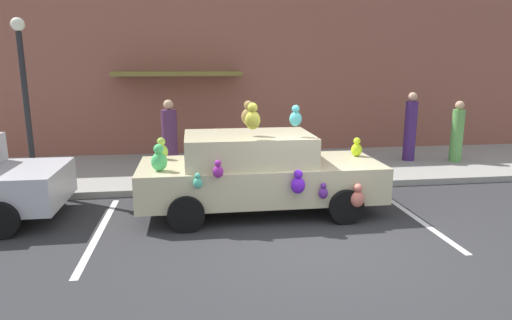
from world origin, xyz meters
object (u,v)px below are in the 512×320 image
teddy_bear_on_sidewalk (300,160)px  pedestrian_walking_past (170,139)px  plush_covered_car (257,172)px  pedestrian_near_shopfront (457,133)px  pedestrian_by_lamp (410,128)px  street_lamp_post (24,86)px

teddy_bear_on_sidewalk → pedestrian_walking_past: 3.30m
plush_covered_car → pedestrian_near_shopfront: size_ratio=2.74×
teddy_bear_on_sidewalk → pedestrian_by_lamp: bearing=17.4°
teddy_bear_on_sidewalk → street_lamp_post: size_ratio=0.20×
pedestrian_near_shopfront → pedestrian_walking_past: bearing=-179.0°
teddy_bear_on_sidewalk → pedestrian_walking_past: size_ratio=0.40×
teddy_bear_on_sidewalk → pedestrian_by_lamp: (3.40, 1.07, 0.57)m
plush_covered_car → pedestrian_by_lamp: (4.81, 3.36, 0.25)m
plush_covered_car → street_lamp_post: bearing=159.0°
street_lamp_post → plush_covered_car: bearing=-21.0°
plush_covered_car → pedestrian_walking_past: plush_covered_car is taller
street_lamp_post → pedestrian_walking_past: (2.91, 1.09, -1.39)m
teddy_bear_on_sidewalk → street_lamp_post: bearing=-175.4°
street_lamp_post → pedestrian_near_shopfront: size_ratio=2.15×
plush_covered_car → pedestrian_near_shopfront: 6.76m
plush_covered_car → teddy_bear_on_sidewalk: bearing=58.3°
pedestrian_by_lamp → pedestrian_near_shopfront: bearing=-14.6°
pedestrian_by_lamp → pedestrian_walking_past: bearing=-176.0°
pedestrian_by_lamp → street_lamp_post: bearing=-170.7°
plush_covered_car → pedestrian_by_lamp: 5.87m
teddy_bear_on_sidewalk → pedestrian_near_shopfront: size_ratio=0.43×
plush_covered_car → pedestrian_by_lamp: size_ratio=2.42×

